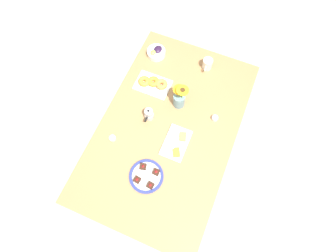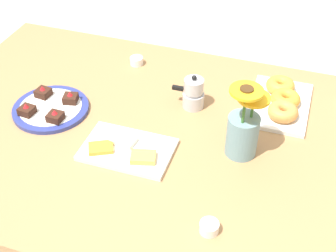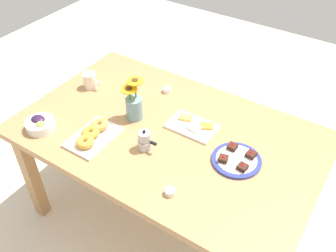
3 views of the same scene
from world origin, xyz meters
TOP-DOWN VIEW (x-y plane):
  - ground_plane at (0.00, 0.00)m, footprint 6.00×6.00m
  - dining_table at (0.00, 0.00)m, footprint 1.60×1.00m
  - coffee_mug at (-0.63, 0.09)m, footprint 0.11×0.08m
  - grape_bowl at (-0.59, -0.35)m, footprint 0.15×0.15m
  - cheese_platter at (0.09, 0.10)m, footprint 0.26×0.17m
  - croissant_platter at (-0.30, -0.26)m, footprint 0.19×0.28m
  - jam_cup_honey at (0.24, -0.35)m, footprint 0.05×0.05m
  - jam_cup_berry at (-0.21, 0.30)m, footprint 0.05×0.05m
  - dessert_plate at (0.40, 0.00)m, footprint 0.24×0.24m
  - flower_vase at (-0.22, 0.00)m, footprint 0.11×0.12m
  - moka_pot at (-0.03, -0.17)m, footprint 0.11×0.07m

SIDE VIEW (x-z plane):
  - ground_plane at x=0.00m, z-range 0.00..0.00m
  - dining_table at x=0.00m, z-range 0.28..1.02m
  - cheese_platter at x=0.09m, z-range 0.73..0.76m
  - dessert_plate at x=0.40m, z-range 0.72..0.78m
  - jam_cup_honey at x=0.24m, z-range 0.74..0.77m
  - jam_cup_berry at x=-0.21m, z-range 0.74..0.77m
  - croissant_platter at x=-0.30m, z-range 0.74..0.79m
  - grape_bowl at x=-0.59m, z-range 0.74..0.80m
  - coffee_mug at x=-0.63m, z-range 0.74..0.84m
  - moka_pot at x=-0.03m, z-range 0.73..0.85m
  - flower_vase at x=-0.22m, z-range 0.70..0.94m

